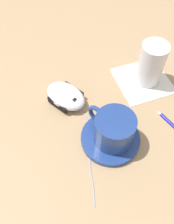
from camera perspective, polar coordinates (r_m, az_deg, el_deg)
name	(u,v)px	position (r m, az deg, el deg)	size (l,w,h in m)	color
ground_plane	(118,114)	(0.59, 7.13, -0.38)	(3.00, 3.00, 0.00)	#9E7F5B
saucer	(110,138)	(0.55, 5.34, -6.04)	(0.13, 0.13, 0.01)	navy
coffee_cup	(114,129)	(0.52, 6.09, -3.84)	(0.10, 0.09, 0.07)	navy
computer_mouse	(66,96)	(0.60, -4.88, 3.68)	(0.12, 0.11, 0.04)	silver
mouse_cable	(91,154)	(0.54, 0.81, -9.52)	(0.06, 0.21, 0.00)	gray
napkin_under_glass	(143,80)	(0.67, 12.62, 7.08)	(0.13, 0.13, 0.00)	silver
drinking_glass	(151,64)	(0.63, 14.47, 10.64)	(0.06, 0.06, 0.11)	silver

